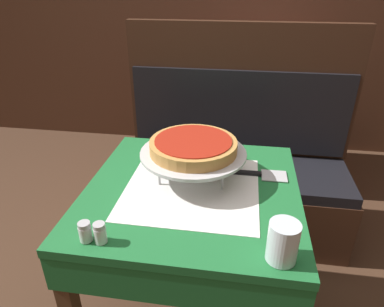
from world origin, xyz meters
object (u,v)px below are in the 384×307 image
Objects in this scene: dining_table_front at (192,210)px; booth_bench at (234,177)px; pizza_server at (256,174)px; condiment_caddy at (272,71)px; pizza_pan_stand at (193,154)px; dining_table_rear at (264,94)px; salt_shaker at (85,232)px; water_glass_near at (283,242)px; deep_dish_pizza at (193,146)px; pepper_shaker at (100,233)px.

booth_bench is (0.14, 0.77, -0.31)m from dining_table_front.
condiment_caddy is (0.13, 1.45, 0.04)m from pizza_server.
condiment_caddy reaches higher than pizza_pan_stand.
dining_table_rear is 1.95× the size of pizza_pan_stand.
condiment_caddy reaches higher than salt_shaker.
water_glass_near is at bearing -82.27° from booth_bench.
booth_bench is at bearing 79.65° from dining_table_front.
dining_table_rear is 1.48m from deep_dish_pizza.
pizza_server is 2.14× the size of water_glass_near.
pepper_shaker is (-0.44, -0.44, 0.03)m from pizza_server.
pizza_server is 1.33× the size of condiment_caddy.
salt_shaker reaches higher than dining_table_rear.
pizza_server reaches higher than dining_table_rear.
pizza_pan_stand reaches higher than salt_shaker.
booth_bench is 5.31× the size of pizza_server.
salt_shaker is (-0.25, -0.39, -0.10)m from deep_dish_pizza.
pizza_server is at bearing 12.51° from deep_dish_pizza.
pepper_shaker is (-0.50, -0.01, -0.03)m from water_glass_near.
pizza_pan_stand reaches higher than dining_table_rear.
dining_table_rear is 4.06× the size of condiment_caddy.
dining_table_front is 3.07× the size of pizza_server.
condiment_caddy is (0.07, 1.88, -0.01)m from water_glass_near.
dining_table_rear is at bearing 78.10° from dining_table_front.
deep_dish_pizza reaches higher than pepper_shaker.
salt_shaker is (-0.25, -0.39, -0.07)m from pizza_pan_stand.
salt_shaker is 0.04m from pepper_shaker.
water_glass_near is (0.06, -0.43, 0.05)m from pizza_server.
dining_table_front is 0.45m from water_glass_near.
condiment_caddy reaches higher than dining_table_front.
deep_dish_pizza is 1.70× the size of condiment_caddy.
pizza_pan_stand is 1.56× the size of pizza_server.
pizza_pan_stand is 0.48m from water_glass_near.
deep_dish_pizza is (-0.32, -1.43, 0.24)m from dining_table_rear.
dining_table_rear is 3.05× the size of pizza_server.
dining_table_front is 1.53m from dining_table_rear.
booth_bench reaches higher than salt_shaker.
pizza_pan_stand is (-0.32, -1.43, 0.21)m from dining_table_rear.
salt_shaker is at bearing -122.92° from deep_dish_pizza.
pizza_server is (0.23, 0.05, -0.13)m from deep_dish_pizza.
booth_bench is at bearing 69.94° from salt_shaker.
dining_table_rear is 1.38m from pizza_server.
dining_table_rear is 1.91m from salt_shaker.
condiment_caddy reaches higher than dining_table_rear.
water_glass_near is (0.29, -0.38, -0.07)m from deep_dish_pizza.
condiment_caddy is (0.36, 1.50, -0.09)m from deep_dish_pizza.
pizza_pan_stand is at bearing -103.61° from condiment_caddy.
dining_table_rear is 1.48m from pizza_pan_stand.
pizza_pan_stand is at bearing 61.94° from pepper_shaker.
pepper_shaker is at bearing -118.06° from deep_dish_pizza.
dining_table_front is 0.43m from salt_shaker.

